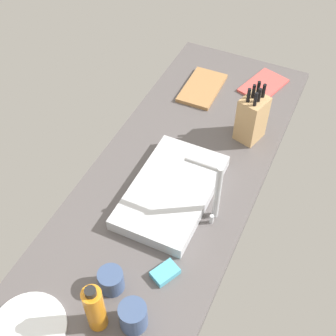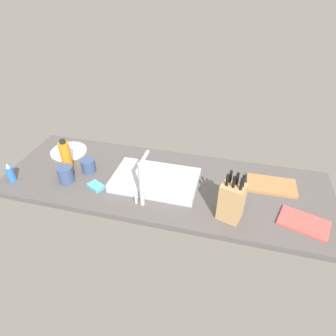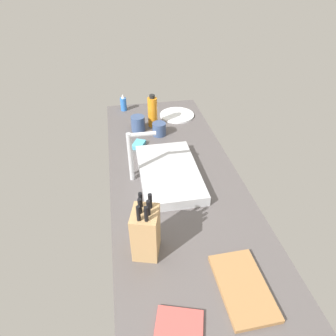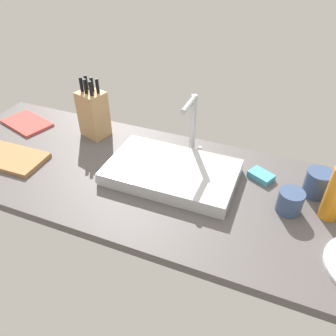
{
  "view_description": "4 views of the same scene",
  "coord_description": "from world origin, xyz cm",
  "views": [
    {
      "loc": [
        104.37,
        48.32,
        142.8
      ],
      "look_at": [
        -0.41,
        -0.6,
        13.06
      ],
      "focal_mm": 49.0,
      "sensor_mm": 36.0,
      "label": 1
    },
    {
      "loc": [
        -35.56,
        128.05,
        108.92
      ],
      "look_at": [
        -1.89,
        -2.86,
        11.62
      ],
      "focal_mm": 30.79,
      "sensor_mm": 36.0,
      "label": 2
    },
    {
      "loc": [
        -111.45,
        24.46,
        97.13
      ],
      "look_at": [
        -0.79,
        4.37,
        12.97
      ],
      "focal_mm": 31.24,
      "sensor_mm": 36.0,
      "label": 3
    },
    {
      "loc": [
        39.44,
        -88.75,
        83.11
      ],
      "look_at": [
        3.94,
        -0.28,
        10.37
      ],
      "focal_mm": 35.21,
      "sensor_mm": 36.0,
      "label": 4
    }
  ],
  "objects": [
    {
      "name": "countertop_slab",
      "position": [
        0.0,
        0.0,
        1.75
      ],
      "size": [
        191.0,
        66.2,
        3.5
      ],
      "primitive_type": "cube",
      "color": "#514C4C",
      "rests_on": "ground"
    },
    {
      "name": "sink_basin",
      "position": [
        4.11,
        3.06,
        6.05
      ],
      "size": [
        48.61,
        29.24,
        5.1
      ],
      "primitive_type": "cube",
      "color": "#B7BABF",
      "rests_on": "countertop_slab"
    },
    {
      "name": "faucet",
      "position": [
        6.07,
        20.07,
        19.1
      ],
      "size": [
        5.5,
        13.89,
        26.46
      ],
      "color": "#B7BABF",
      "rests_on": "countertop_slab"
    },
    {
      "name": "knife_block",
      "position": [
        -39.57,
        19.69,
        14.25
      ],
      "size": [
        13.23,
        12.11,
        26.85
      ],
      "rotation": [
        0.0,
        0.0,
        -0.28
      ],
      "color": "tan",
      "rests_on": "countertop_slab"
    },
    {
      "name": "cutting_board",
      "position": [
        -61.11,
        -10.77,
        4.4
      ],
      "size": [
        27.8,
        16.56,
        1.8
      ],
      "primitive_type": "cube",
      "rotation": [
        0.0,
        0.0,
        0.01
      ],
      "color": "#9E7042",
      "rests_on": "countertop_slab"
    },
    {
      "name": "water_bottle",
      "position": [
        59.79,
        3.5,
        13.5
      ],
      "size": [
        6.18,
        6.18,
        21.49
      ],
      "color": "orange",
      "rests_on": "countertop_slab"
    },
    {
      "name": "dinner_plate",
      "position": [
        70.84,
        -15.04,
        4.1
      ],
      "size": [
        23.84,
        23.84,
        1.2
      ],
      "primitive_type": "cylinder",
      "color": "white",
      "rests_on": "countertop_slab"
    },
    {
      "name": "dish_towel",
      "position": [
        -75.72,
        15.23,
        4.1
      ],
      "size": [
        26.63,
        20.93,
        1.2
      ],
      "primitive_type": "cube",
      "rotation": [
        0.0,
        0.0,
        -0.3
      ],
      "color": "#CC4C47",
      "rests_on": "countertop_slab"
    },
    {
      "name": "coffee_mug",
      "position": [
        55.24,
        13.62,
        8.37
      ],
      "size": [
        8.88,
        8.88,
        9.73
      ],
      "primitive_type": "cylinder",
      "color": "#384C75",
      "rests_on": "countertop_slab"
    },
    {
      "name": "ceramic_cup",
      "position": [
        47.3,
        1.27,
        7.53
      ],
      "size": [
        8.42,
        8.42,
        8.06
      ],
      "primitive_type": "cylinder",
      "color": "#384C75",
      "rests_on": "countertop_slab"
    },
    {
      "name": "dish_sponge",
      "position": [
        35.95,
        15.31,
        4.7
      ],
      "size": [
        10.74,
        9.4,
        2.4
      ],
      "primitive_type": "cube",
      "rotation": [
        0.0,
        0.0,
        -0.47
      ],
      "color": "#4CA3BC",
      "rests_on": "countertop_slab"
    }
  ]
}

